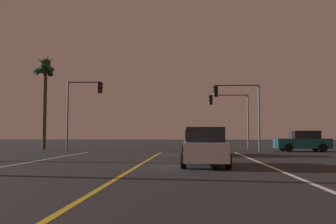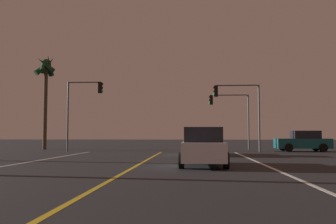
# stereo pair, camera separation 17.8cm
# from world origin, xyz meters

# --- Properties ---
(lane_edge_right) EXTENTS (0.16, 33.89, 0.01)m
(lane_edge_right) POSITION_xyz_m (5.76, 10.95, 0.00)
(lane_edge_right) COLOR silver
(lane_edge_right) RESTS_ON ground
(lane_center_divider) EXTENTS (0.16, 33.89, 0.01)m
(lane_center_divider) POSITION_xyz_m (0.00, 10.95, 0.00)
(lane_center_divider) COLOR gold
(lane_center_divider) RESTS_ON ground
(car_lead_same_lane) EXTENTS (2.02, 4.30, 1.70)m
(car_lead_same_lane) POSITION_xyz_m (2.94, 15.57, 0.82)
(car_lead_same_lane) COLOR black
(car_lead_same_lane) RESTS_ON ground
(car_crossing_side) EXTENTS (4.30, 2.02, 1.70)m
(car_crossing_side) POSITION_xyz_m (11.54, 29.87, 0.82)
(car_crossing_side) COLOR black
(car_crossing_side) RESTS_ON ground
(car_ahead_far) EXTENTS (2.02, 4.30, 1.70)m
(car_ahead_far) POSITION_xyz_m (2.78, 24.07, 0.82)
(car_ahead_far) COLOR black
(car_ahead_far) RESTS_ON ground
(traffic_light_near_right) EXTENTS (3.70, 0.36, 5.36)m
(traffic_light_near_right) POSITION_xyz_m (5.98, 28.39, 4.02)
(traffic_light_near_right) COLOR #4C4C51
(traffic_light_near_right) RESTS_ON ground
(traffic_light_near_left) EXTENTS (3.01, 0.36, 5.73)m
(traffic_light_near_left) POSITION_xyz_m (-6.38, 28.39, 4.23)
(traffic_light_near_left) COLOR #4C4C51
(traffic_light_near_left) RESTS_ON ground
(traffic_light_far_right) EXTENTS (3.80, 0.36, 5.19)m
(traffic_light_far_right) POSITION_xyz_m (5.90, 33.89, 3.90)
(traffic_light_far_right) COLOR #4C4C51
(traffic_light_far_right) RESTS_ON ground
(palm_tree_left_far) EXTENTS (2.12, 2.17, 8.90)m
(palm_tree_left_far) POSITION_xyz_m (-11.24, 32.12, 7.08)
(palm_tree_left_far) COLOR #473826
(palm_tree_left_far) RESTS_ON ground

